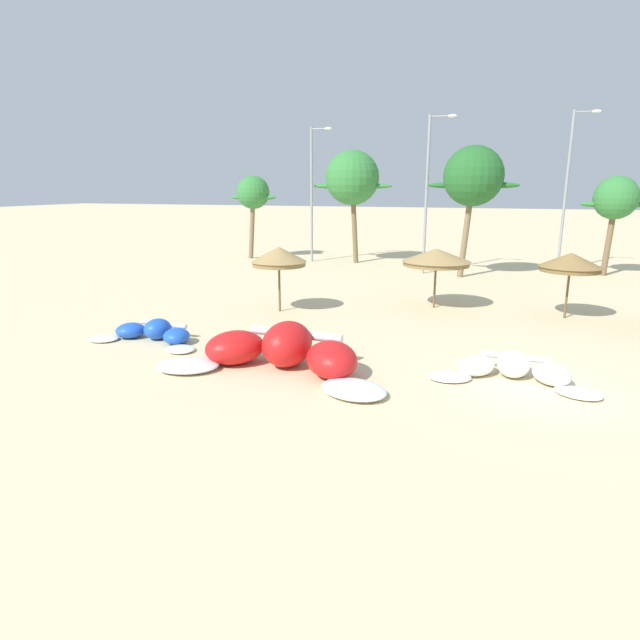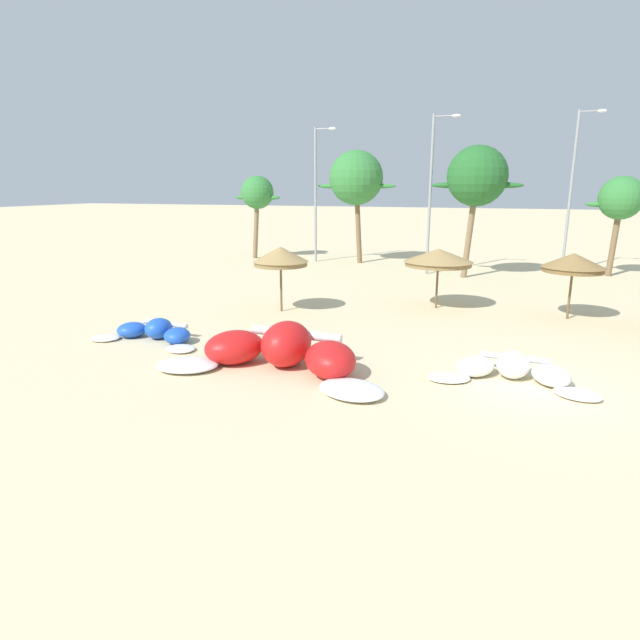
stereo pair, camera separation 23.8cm
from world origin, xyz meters
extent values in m
plane|color=beige|center=(0.00, 0.00, 0.00)|extent=(260.00, 260.00, 0.00)
ellipsoid|color=white|center=(-15.10, 0.27, 0.08)|extent=(1.32, 1.22, 0.16)
ellipsoid|color=blue|center=(-14.37, 0.92, 0.29)|extent=(1.44, 1.46, 0.57)
ellipsoid|color=blue|center=(-13.30, 1.11, 0.39)|extent=(1.04, 1.17, 0.78)
ellipsoid|color=blue|center=(-12.27, 0.76, 0.29)|extent=(1.38, 1.43, 0.57)
ellipsoid|color=white|center=(-11.65, 0.01, 0.08)|extent=(1.40, 1.32, 0.16)
cylinder|color=white|center=(-13.27, 1.49, 0.48)|extent=(2.03, 0.34, 0.18)
cube|color=white|center=(-13.31, 1.00, 0.39)|extent=(0.76, 0.45, 0.04)
ellipsoid|color=white|center=(-10.36, -1.61, 0.14)|extent=(2.32, 2.01, 0.29)
ellipsoid|color=red|center=(-9.23, -0.57, 0.54)|extent=(2.41, 2.49, 1.07)
ellipsoid|color=red|center=(-7.54, -0.25, 0.72)|extent=(1.64, 2.06, 1.45)
ellipsoid|color=red|center=(-5.90, -0.78, 0.54)|extent=(2.32, 2.47, 1.07)
ellipsoid|color=white|center=(-4.90, -1.96, 0.14)|extent=(2.41, 2.18, 0.29)
cylinder|color=white|center=(-7.49, 0.44, 0.87)|extent=(3.22, 0.49, 0.29)
cube|color=white|center=(-7.55, -0.45, 0.72)|extent=(1.21, 0.78, 0.04)
ellipsoid|color=white|center=(-2.47, 0.06, 0.08)|extent=(1.50, 1.29, 0.16)
ellipsoid|color=white|center=(-1.75, 0.73, 0.29)|extent=(1.54, 1.60, 0.58)
ellipsoid|color=white|center=(-0.68, 0.93, 0.39)|extent=(1.03, 1.33, 0.79)
ellipsoid|color=white|center=(0.36, 0.61, 0.29)|extent=(1.49, 1.59, 0.58)
ellipsoid|color=white|center=(1.00, -0.14, 0.08)|extent=(1.55, 1.39, 0.16)
cylinder|color=white|center=(-0.66, 1.38, 0.49)|extent=(2.04, 0.30, 0.18)
cube|color=white|center=(-0.69, 0.81, 0.39)|extent=(0.76, 0.50, 0.04)
cylinder|color=brown|center=(-10.68, 6.80, 1.15)|extent=(0.10, 0.10, 2.29)
cone|color=#9E7F4C|center=(-10.68, 6.80, 2.63)|extent=(2.52, 2.52, 0.67)
cylinder|color=olive|center=(-10.68, 6.80, 2.19)|extent=(2.40, 2.40, 0.20)
cylinder|color=brown|center=(-4.03, 9.77, 1.10)|extent=(0.10, 0.10, 2.19)
cone|color=#9E7F4C|center=(-4.03, 9.77, 2.49)|extent=(3.20, 3.20, 0.60)
cylinder|color=olive|center=(-4.03, 9.77, 2.09)|extent=(3.04, 3.04, 0.20)
cylinder|color=brown|center=(1.63, 9.45, 1.12)|extent=(0.10, 0.10, 2.25)
cone|color=olive|center=(1.63, 9.45, 2.55)|extent=(2.59, 2.59, 0.60)
cylinder|color=brown|center=(1.63, 9.45, 2.15)|extent=(2.46, 2.46, 0.20)
cylinder|color=#7F6647|center=(-19.75, 23.32, 2.55)|extent=(0.73, 0.36, 5.12)
sphere|color=#337A38|center=(-19.57, 23.32, 5.10)|extent=(2.53, 2.53, 2.53)
ellipsoid|color=#337A38|center=(-20.58, 23.32, 4.72)|extent=(1.77, 0.50, 0.36)
ellipsoid|color=#337A38|center=(-18.55, 23.32, 4.72)|extent=(1.77, 0.50, 0.36)
cylinder|color=brown|center=(-11.53, 23.45, 3.08)|extent=(0.74, 0.36, 6.17)
sphere|color=#337A38|center=(-11.72, 23.45, 6.16)|extent=(3.91, 3.91, 3.91)
ellipsoid|color=#337A38|center=(-13.28, 23.45, 5.58)|extent=(2.74, 0.50, 0.36)
ellipsoid|color=#337A38|center=(-10.16, 23.45, 5.58)|extent=(2.74, 0.50, 0.36)
cylinder|color=#7F6647|center=(-3.26, 19.19, 3.09)|extent=(0.78, 0.36, 6.18)
sphere|color=#236028|center=(-3.05, 19.19, 6.17)|extent=(3.61, 3.61, 3.61)
ellipsoid|color=#236028|center=(-4.49, 19.19, 5.63)|extent=(2.53, 0.50, 0.36)
ellipsoid|color=#236028|center=(-1.61, 19.19, 5.63)|extent=(2.53, 0.50, 0.36)
cylinder|color=brown|center=(5.34, 22.65, 2.44)|extent=(0.53, 0.36, 4.89)
sphere|color=#337A38|center=(5.42, 22.65, 4.88)|extent=(2.66, 2.66, 2.66)
ellipsoid|color=#337A38|center=(4.36, 22.65, 4.48)|extent=(1.86, 0.50, 0.36)
ellipsoid|color=#337A38|center=(6.49, 22.65, 4.48)|extent=(1.86, 0.50, 0.36)
cylinder|color=gray|center=(-14.71, 23.07, 4.86)|extent=(0.18, 0.18, 9.71)
cylinder|color=gray|center=(-14.08, 23.07, 9.56)|extent=(1.27, 0.10, 0.10)
ellipsoid|color=silver|center=(-13.44, 23.07, 9.56)|extent=(0.56, 0.24, 0.20)
cylinder|color=gray|center=(-5.88, 19.86, 4.94)|extent=(0.18, 0.18, 9.87)
cylinder|color=gray|center=(-5.22, 19.86, 9.72)|extent=(1.34, 0.10, 0.10)
ellipsoid|color=silver|center=(-4.55, 19.86, 9.72)|extent=(0.56, 0.24, 0.20)
cylinder|color=gray|center=(2.59, 23.30, 5.11)|extent=(0.18, 0.18, 10.22)
cylinder|color=gray|center=(3.22, 23.30, 10.07)|extent=(1.26, 0.10, 0.10)
ellipsoid|color=silver|center=(3.85, 23.30, 10.07)|extent=(0.56, 0.24, 0.20)
camera|label=1|loc=(-1.47, -15.46, 5.62)|focal=30.09mm
camera|label=2|loc=(-1.24, -15.38, 5.62)|focal=30.09mm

